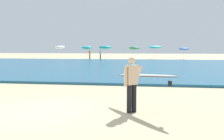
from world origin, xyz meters
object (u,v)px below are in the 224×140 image
beach_umbrella_2 (105,47)px  beach_umbrella_3 (134,48)px  beach_umbrella_1 (87,48)px  beach_umbrella_0 (60,47)px  surfer_with_board (138,79)px  beach_umbrella_5 (184,49)px  beach_umbrella_4 (155,47)px  beachgoer_near_row_mid (100,55)px  beachgoer_near_row_left (90,54)px

beach_umbrella_2 → beach_umbrella_3: beach_umbrella_2 is taller
beach_umbrella_1 → beach_umbrella_0: bearing=164.6°
surfer_with_board → beach_umbrella_0: size_ratio=0.99×
surfer_with_board → beach_umbrella_5: bearing=81.0°
beach_umbrella_2 → beach_umbrella_4: (8.57, 2.21, 0.05)m
beach_umbrella_4 → beachgoer_near_row_mid: 9.81m
beach_umbrella_4 → beach_umbrella_1: bearing=-170.2°
surfer_with_board → beachgoer_near_row_mid: surfer_with_board is taller
beach_umbrella_5 → beachgoer_near_row_mid: (-14.18, -2.94, -0.96)m
beach_umbrella_4 → beach_umbrella_5: bearing=-1.3°
beach_umbrella_1 → beach_umbrella_4: (11.87, 2.05, 0.08)m
beach_umbrella_0 → beachgoer_near_row_left: 6.49m
beach_umbrella_0 → beach_umbrella_2: size_ratio=1.02×
beach_umbrella_3 → beachgoer_near_row_left: bearing=-161.9°
surfer_with_board → beach_umbrella_1: 37.42m
beachgoer_near_row_left → beach_umbrella_4: bearing=11.9°
beach_umbrella_2 → beachgoer_near_row_left: (-2.71, -0.16, -1.21)m
surfer_with_board → beachgoer_near_row_mid: size_ratio=1.54×
beach_umbrella_0 → beachgoer_near_row_mid: (8.13, -2.52, -1.23)m
beach_umbrella_0 → beachgoer_near_row_left: size_ratio=1.55×
surfer_with_board → beachgoer_near_row_left: (-10.21, 35.48, -0.19)m
beach_umbrella_1 → beach_umbrella_3: 8.45m
beach_umbrella_3 → beach_umbrella_5: (8.64, -0.22, -0.14)m
surfer_with_board → beachgoer_near_row_mid: 35.75m
surfer_with_board → beach_umbrella_0: bearing=113.6°
beach_umbrella_4 → beachgoer_near_row_left: (-11.27, -2.37, -1.26)m
beach_umbrella_2 → beachgoer_near_row_mid: bearing=-128.7°
beach_umbrella_4 → surfer_with_board: bearing=-91.6°
beach_umbrella_4 → beach_umbrella_5: size_ratio=1.18×
beach_umbrella_0 → beachgoer_near_row_mid: size_ratio=1.55×
beach_umbrella_0 → beachgoer_near_row_mid: bearing=-17.2°
beachgoer_near_row_left → beachgoer_near_row_mid: same height
surfer_with_board → beach_umbrella_5: 38.22m
beach_umbrella_2 → beachgoer_near_row_mid: beach_umbrella_2 is taller
surfer_with_board → beach_umbrella_4: 37.89m
beachgoer_near_row_mid → beach_umbrella_0: bearing=162.8°
beach_umbrella_1 → beach_umbrella_5: beach_umbrella_1 is taller
beach_umbrella_4 → beach_umbrella_5: 4.95m
beach_umbrella_0 → surfer_with_board: bearing=-66.4°
surfer_with_board → beach_umbrella_5: beach_umbrella_5 is taller
beach_umbrella_0 → beach_umbrella_5: beach_umbrella_0 is taller
beach_umbrella_1 → beach_umbrella_5: 16.92m
beach_umbrella_2 → beach_umbrella_4: bearing=14.5°
beachgoer_near_row_left → beach_umbrella_0: bearing=163.2°
beach_umbrella_2 → beachgoer_near_row_left: beach_umbrella_2 is taller
beach_umbrella_0 → beach_umbrella_5: (22.31, 0.42, -0.27)m
surfer_with_board → beach_umbrella_3: 38.06m
beach_umbrella_3 → beach_umbrella_5: size_ratio=1.09×
beachgoer_near_row_mid → beach_umbrella_1: bearing=159.1°
beach_umbrella_0 → beach_umbrella_4: size_ratio=1.02×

